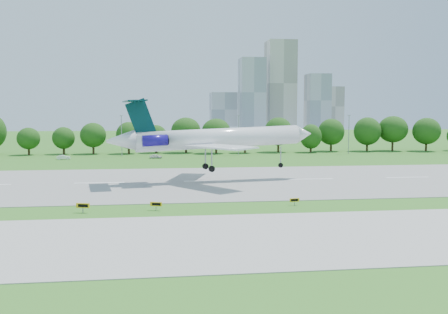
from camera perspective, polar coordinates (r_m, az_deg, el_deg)
ground at (r=69.63m, az=0.15°, el=-5.60°), size 600.00×600.00×0.00m
runway at (r=94.15m, az=-1.87°, el=-2.78°), size 400.00×45.00×0.08m
taxiway at (r=52.25m, az=2.79°, el=-9.17°), size 400.00×23.00×0.08m
tree_line at (r=160.22m, az=-4.21°, el=2.66°), size 288.40×8.40×10.40m
light_poles at (r=150.11m, az=-4.95°, el=2.55°), size 175.90×0.25×12.19m
skyline at (r=471.59m, az=6.00°, el=7.17°), size 127.00×52.00×80.00m
airliner at (r=93.09m, az=-1.73°, el=2.20°), size 39.90×28.77×13.46m
taxi_sign_left at (r=67.20m, az=-15.83°, el=-5.38°), size 1.78×0.68×1.26m
taxi_sign_centre at (r=66.87m, az=-7.78°, el=-5.37°), size 1.57×0.65×1.12m
taxi_sign_right at (r=70.54m, az=8.06°, el=-4.90°), size 1.43×0.39×1.00m
service_vehicle_a at (r=145.13m, az=-17.88°, el=-0.03°), size 3.83×1.88×1.21m
service_vehicle_b at (r=142.79m, az=-7.80°, el=0.08°), size 3.64×1.71×1.20m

